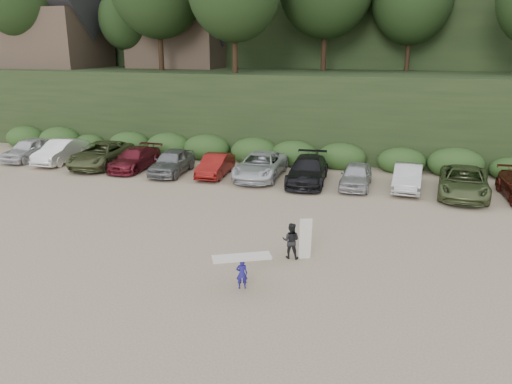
% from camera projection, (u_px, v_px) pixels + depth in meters
% --- Properties ---
extents(ground, '(120.00, 120.00, 0.00)m').
position_uv_depth(ground, '(207.00, 237.00, 21.83)').
color(ground, tan).
rests_on(ground, ground).
extents(hillside_backdrop, '(90.00, 41.50, 28.00)m').
position_uv_depth(hillside_backdrop, '(331.00, 12.00, 51.68)').
color(hillside_backdrop, black).
rests_on(hillside_backdrop, ground).
extents(parked_cars, '(37.18, 6.33, 1.62)m').
position_uv_depth(parked_cars, '(259.00, 167.00, 30.96)').
color(parked_cars, silver).
rests_on(parked_cars, ground).
extents(child_surfer, '(2.03, 1.42, 1.20)m').
position_uv_depth(child_surfer, '(242.00, 267.00, 17.01)').
color(child_surfer, navy).
rests_on(child_surfer, ground).
extents(adult_surfer, '(1.19, 0.57, 1.71)m').
position_uv_depth(adult_surfer, '(292.00, 240.00, 19.48)').
color(adult_surfer, black).
rests_on(adult_surfer, ground).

